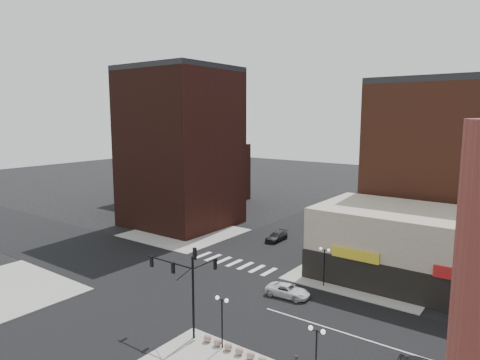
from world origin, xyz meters
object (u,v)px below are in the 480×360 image
Objects in this scene: street_lamp_se_b at (316,342)px; traffic_signal at (187,277)px; dark_sedan_north at (277,237)px; street_lamp_ne at (324,257)px; white_suv at (288,291)px; street_lamp_se_a at (222,309)px.

traffic_signal is at bearing 179.18° from street_lamp_se_b.
dark_sedan_north is (-8.09, 27.22, -4.32)m from traffic_signal.
street_lamp_ne is at bearing 113.63° from street_lamp_se_b.
white_suv is 19.29m from dark_sedan_north.
dark_sedan_north is at bearing 29.77° from white_suv.
street_lamp_se_b is (8.00, 0.00, 0.00)m from street_lamp_se_a.
street_lamp_se_b is 0.93× the size of white_suv.
street_lamp_ne is at bearing -42.22° from dark_sedan_north.
street_lamp_se_a is at bearing -2.57° from traffic_signal.
street_lamp_se_a is 29.96m from dark_sedan_north.
street_lamp_se_a is 0.93× the size of white_suv.
street_lamp_se_b is 17.46m from street_lamp_ne.
street_lamp_se_b reaches higher than white_suv.
white_suv is at bearing 75.47° from traffic_signal.
street_lamp_se_b is 14.79m from white_suv.
street_lamp_ne is (1.00, 16.00, 0.00)m from street_lamp_se_a.
street_lamp_se_a is 11.91m from white_suv.
traffic_signal is 11.88m from street_lamp_se_b.
street_lamp_se_a is 1.00× the size of street_lamp_se_b.
street_lamp_se_b is 33.93m from dark_sedan_north.
dark_sedan_north is at bearing 113.41° from street_lamp_se_a.
dark_sedan_north is at bearing 106.56° from traffic_signal.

